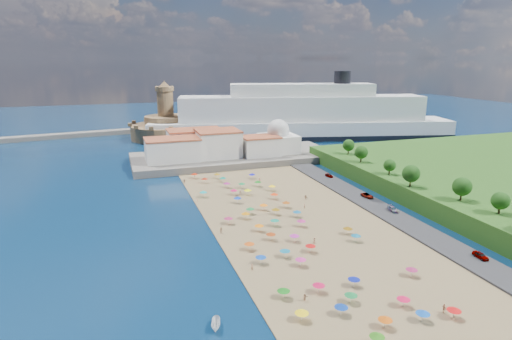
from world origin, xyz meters
name	(u,v)px	position (x,y,z in m)	size (l,w,h in m)	color
ground	(270,219)	(0.00, 0.00, 0.00)	(700.00, 700.00, 0.00)	#071938
terrace	(235,157)	(10.00, 73.00, 1.50)	(90.00, 36.00, 3.00)	#59544C
jetty	(174,146)	(-12.00, 108.00, 1.20)	(18.00, 70.00, 2.40)	#59544C
waterfront_buildings	(205,145)	(-3.05, 73.64, 7.88)	(57.00, 29.00, 11.00)	silver
domed_building	(278,139)	(30.00, 71.00, 8.97)	(16.00, 16.00, 15.00)	silver
fortress	(167,127)	(-12.00, 138.00, 6.68)	(40.00, 40.00, 32.40)	olive
cruise_ship	(301,119)	(61.58, 115.20, 11.17)	(173.57, 65.83, 37.72)	black
beach_parasols	(281,226)	(-1.11, -11.04, 2.15)	(32.93, 116.52, 2.20)	gray
beachgoers	(263,220)	(-3.25, -2.43, 1.13)	(36.23, 100.11, 1.89)	tan
parked_cars	(383,204)	(36.00, -2.31, 1.36)	(2.68, 76.34, 1.36)	gray
hillside_trees	(441,181)	(48.40, -11.59, 9.96)	(11.81, 112.25, 7.10)	#382314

